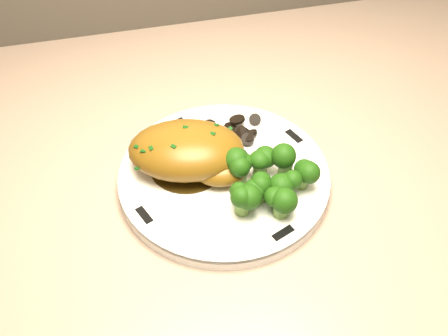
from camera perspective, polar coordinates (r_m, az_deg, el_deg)
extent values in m
cylinder|color=white|center=(0.70, 0.00, -1.06)|extent=(0.29, 0.29, 0.02)
cube|color=black|center=(0.74, 7.12, 3.21)|extent=(0.02, 0.03, 0.00)
cube|color=black|center=(0.76, -5.02, 4.56)|extent=(0.03, 0.02, 0.00)
cube|color=black|center=(0.65, -8.11, -4.77)|extent=(0.02, 0.03, 0.00)
cube|color=black|center=(0.63, 6.02, -6.61)|extent=(0.03, 0.02, 0.00)
cylinder|color=#322209|center=(0.70, -3.74, 0.25)|extent=(0.10, 0.10, 0.00)
ellipsoid|color=brown|center=(0.68, -3.84, 1.85)|extent=(0.16, 0.13, 0.05)
ellipsoid|color=brown|center=(0.67, -0.38, -0.19)|extent=(0.08, 0.06, 0.03)
cube|color=#0E3A0C|center=(0.67, -7.53, 3.42)|extent=(0.01, 0.00, 0.00)
cube|color=#0E3A0C|center=(0.67, -6.12, 3.67)|extent=(0.01, 0.00, 0.00)
cube|color=#0E3A0C|center=(0.67, -4.67, 3.78)|extent=(0.01, 0.00, 0.00)
cube|color=#0E3A0C|center=(0.66, -3.21, 3.80)|extent=(0.01, 0.00, 0.00)
cube|color=#0E3A0C|center=(0.67, -1.74, 3.70)|extent=(0.01, 0.00, 0.00)
cube|color=#0E3A0C|center=(0.67, -0.28, 3.48)|extent=(0.01, 0.00, 0.00)
cylinder|color=black|center=(0.74, 3.43, 3.27)|extent=(0.02, 0.01, 0.01)
cylinder|color=black|center=(0.74, 3.14, 3.80)|extent=(0.02, 0.02, 0.01)
cylinder|color=black|center=(0.74, 2.60, 4.23)|extent=(0.02, 0.02, 0.01)
cylinder|color=black|center=(0.75, 1.87, 4.02)|extent=(0.02, 0.02, 0.01)
cylinder|color=black|center=(0.74, 1.05, 4.20)|extent=(0.02, 0.02, 0.01)
cylinder|color=black|center=(0.74, 0.22, 4.24)|extent=(0.02, 0.02, 0.01)
cylinder|color=black|center=(0.74, -0.52, 3.64)|extent=(0.02, 0.02, 0.01)
cylinder|color=black|center=(0.73, -1.08, 3.46)|extent=(0.03, 0.03, 0.00)
cylinder|color=black|center=(0.73, -1.40, 3.23)|extent=(0.02, 0.02, 0.01)
cylinder|color=black|center=(0.72, -1.41, 2.48)|extent=(0.02, 0.02, 0.02)
cylinder|color=black|center=(0.72, -1.14, 2.28)|extent=(0.03, 0.03, 0.01)
cylinder|color=black|center=(0.71, -0.60, 2.18)|extent=(0.03, 0.03, 0.01)
cylinder|color=black|center=(0.71, 0.15, 1.69)|extent=(0.03, 0.03, 0.01)
cylinder|color=black|center=(0.71, 1.01, 1.86)|extent=(0.03, 0.03, 0.01)
cylinder|color=black|center=(0.71, 1.87, 2.18)|extent=(0.03, 0.02, 0.02)
cylinder|color=black|center=(0.72, 2.61, 2.10)|extent=(0.03, 0.03, 0.02)
cylinder|color=black|center=(0.72, 3.16, 2.64)|extent=(0.03, 0.03, 0.01)
cylinder|color=black|center=(0.73, 3.46, 3.22)|extent=(0.03, 0.03, 0.01)
cylinder|color=olive|center=(0.67, 1.62, -0.74)|extent=(0.02, 0.02, 0.02)
sphere|color=black|center=(0.66, 1.64, 0.17)|extent=(0.03, 0.03, 0.03)
cylinder|color=olive|center=(0.68, 3.68, 0.21)|extent=(0.02, 0.02, 0.02)
sphere|color=black|center=(0.67, 3.74, 1.12)|extent=(0.03, 0.03, 0.03)
cylinder|color=olive|center=(0.68, 6.25, -0.22)|extent=(0.02, 0.02, 0.02)
sphere|color=black|center=(0.67, 6.35, 0.69)|extent=(0.03, 0.03, 0.03)
cylinder|color=olive|center=(0.65, 3.52, -2.57)|extent=(0.02, 0.02, 0.02)
sphere|color=black|center=(0.64, 3.58, -1.66)|extent=(0.03, 0.03, 0.03)
cylinder|color=olive|center=(0.66, 6.34, -2.35)|extent=(0.02, 0.02, 0.02)
sphere|color=black|center=(0.65, 6.45, -1.45)|extent=(0.03, 0.03, 0.03)
cylinder|color=olive|center=(0.67, 7.85, -1.13)|extent=(0.02, 0.02, 0.02)
sphere|color=black|center=(0.66, 7.99, -0.23)|extent=(0.03, 0.03, 0.03)
cylinder|color=olive|center=(0.64, 1.86, -3.85)|extent=(0.02, 0.02, 0.02)
sphere|color=black|center=(0.63, 1.89, -2.95)|extent=(0.03, 0.03, 0.03)
cylinder|color=olive|center=(0.64, 5.80, -4.09)|extent=(0.02, 0.02, 0.02)
sphere|color=black|center=(0.63, 5.90, -3.20)|extent=(0.03, 0.03, 0.03)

